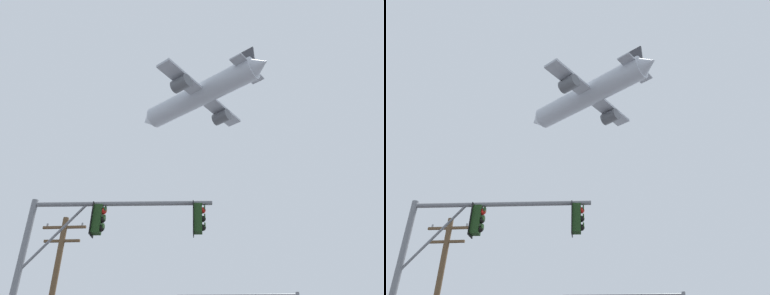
# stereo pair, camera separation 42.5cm
# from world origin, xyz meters

# --- Properties ---
(signal_pole_near) EXTENTS (5.76, 0.56, 6.34)m
(signal_pole_near) POSITION_xyz_m (-3.04, 7.57, 4.76)
(signal_pole_near) COLOR slate
(signal_pole_near) RESTS_ON ground
(airplane) EXTENTS (19.71, 15.50, 6.05)m
(airplane) POSITION_xyz_m (-0.69, 38.52, 36.09)
(airplane) COLOR #B7BCC6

